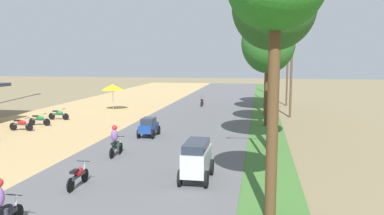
{
  "coord_description": "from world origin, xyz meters",
  "views": [
    {
      "loc": [
        5.16,
        -6.63,
        5.2
      ],
      "look_at": [
        0.27,
        21.16,
        1.53
      ],
      "focal_mm": 36.15,
      "sensor_mm": 36.0,
      "label": 1
    }
  ],
  "objects_px": {
    "vendor_umbrella": "(113,87)",
    "median_tree_fourth": "(267,26)",
    "median_tree_fifth": "(268,49)",
    "car_hatchback_blue": "(149,126)",
    "parked_motorbike_fourth": "(39,119)",
    "median_tree_second": "(274,7)",
    "motorbike_ahead_second": "(2,206)",
    "motorbike_ahead_fifth": "(202,101)",
    "streetlamp_near": "(275,75)",
    "median_tree_third": "(268,43)",
    "utility_pole_far": "(292,67)",
    "utility_pole_near": "(288,58)",
    "parked_motorbike_third": "(21,124)",
    "parked_motorbike_fifth": "(59,114)",
    "car_van_silver": "(197,158)",
    "motorbike_ahead_third": "(78,175)",
    "motorbike_ahead_fourth": "(116,141)",
    "streetlamp_mid": "(266,60)",
    "streetlamp_far": "(265,63)"
  },
  "relations": [
    {
      "from": "vendor_umbrella",
      "to": "median_tree_fourth",
      "type": "height_order",
      "value": "median_tree_fourth"
    },
    {
      "from": "median_tree_fifth",
      "to": "car_hatchback_blue",
      "type": "relative_size",
      "value": 4.23
    },
    {
      "from": "vendor_umbrella",
      "to": "median_tree_fourth",
      "type": "bearing_deg",
      "value": -2.32
    },
    {
      "from": "parked_motorbike_fourth",
      "to": "median_tree_second",
      "type": "bearing_deg",
      "value": -16.09
    },
    {
      "from": "motorbike_ahead_second",
      "to": "motorbike_ahead_fifth",
      "type": "relative_size",
      "value": 1.0
    },
    {
      "from": "median_tree_second",
      "to": "streetlamp_near",
      "type": "distance_m",
      "value": 5.28
    },
    {
      "from": "median_tree_third",
      "to": "median_tree_fifth",
      "type": "height_order",
      "value": "median_tree_fifth"
    },
    {
      "from": "utility_pole_far",
      "to": "car_hatchback_blue",
      "type": "relative_size",
      "value": 4.22
    },
    {
      "from": "utility_pole_near",
      "to": "parked_motorbike_fourth",
      "type": "bearing_deg",
      "value": -140.09
    },
    {
      "from": "median_tree_third",
      "to": "motorbike_ahead_fifth",
      "type": "distance_m",
      "value": 13.76
    },
    {
      "from": "parked_motorbike_third",
      "to": "parked_motorbike_fifth",
      "type": "distance_m",
      "value": 4.9
    },
    {
      "from": "utility_pole_far",
      "to": "median_tree_third",
      "type": "bearing_deg",
      "value": -113.3
    },
    {
      "from": "car_van_silver",
      "to": "motorbike_ahead_third",
      "type": "xyz_separation_m",
      "value": [
        -4.5,
        -1.62,
        -0.45
      ]
    },
    {
      "from": "median_tree_third",
      "to": "motorbike_ahead_second",
      "type": "height_order",
      "value": "median_tree_third"
    },
    {
      "from": "vendor_umbrella",
      "to": "motorbike_ahead_fourth",
      "type": "xyz_separation_m",
      "value": [
        6.8,
        -16.96,
        -1.45
      ]
    },
    {
      "from": "parked_motorbike_fourth",
      "to": "utility_pole_near",
      "type": "height_order",
      "value": "utility_pole_near"
    },
    {
      "from": "motorbike_ahead_fifth",
      "to": "streetlamp_near",
      "type": "bearing_deg",
      "value": -73.68
    },
    {
      "from": "car_hatchback_blue",
      "to": "parked_motorbike_fifth",
      "type": "bearing_deg",
      "value": 150.17
    },
    {
      "from": "vendor_umbrella",
      "to": "streetlamp_mid",
      "type": "xyz_separation_m",
      "value": [
        14.78,
        10.51,
        2.56
      ]
    },
    {
      "from": "median_tree_fifth",
      "to": "motorbike_ahead_second",
      "type": "distance_m",
      "value": 33.45
    },
    {
      "from": "median_tree_fifth",
      "to": "motorbike_ahead_fifth",
      "type": "distance_m",
      "value": 8.84
    },
    {
      "from": "car_van_silver",
      "to": "streetlamp_near",
      "type": "bearing_deg",
      "value": 32.15
    },
    {
      "from": "utility_pole_near",
      "to": "motorbike_ahead_fifth",
      "type": "height_order",
      "value": "utility_pole_near"
    },
    {
      "from": "motorbike_ahead_third",
      "to": "motorbike_ahead_fifth",
      "type": "relative_size",
      "value": 1.0
    },
    {
      "from": "utility_pole_far",
      "to": "utility_pole_near",
      "type": "bearing_deg",
      "value": 88.48
    },
    {
      "from": "streetlamp_mid",
      "to": "motorbike_ahead_third",
      "type": "relative_size",
      "value": 4.67
    },
    {
      "from": "parked_motorbike_third",
      "to": "motorbike_ahead_fifth",
      "type": "bearing_deg",
      "value": 56.33
    },
    {
      "from": "motorbike_ahead_fifth",
      "to": "median_tree_fourth",
      "type": "bearing_deg",
      "value": -37.26
    },
    {
      "from": "median_tree_third",
      "to": "car_hatchback_blue",
      "type": "height_order",
      "value": "median_tree_third"
    },
    {
      "from": "median_tree_fourth",
      "to": "car_van_silver",
      "type": "distance_m",
      "value": 21.03
    },
    {
      "from": "vendor_umbrella",
      "to": "utility_pole_near",
      "type": "height_order",
      "value": "utility_pole_near"
    },
    {
      "from": "median_tree_third",
      "to": "motorbike_ahead_second",
      "type": "relative_size",
      "value": 4.7
    },
    {
      "from": "parked_motorbike_third",
      "to": "streetlamp_near",
      "type": "distance_m",
      "value": 18.82
    },
    {
      "from": "median_tree_fourth",
      "to": "motorbike_ahead_second",
      "type": "height_order",
      "value": "median_tree_fourth"
    },
    {
      "from": "median_tree_fourth",
      "to": "streetlamp_mid",
      "type": "bearing_deg",
      "value": 89.5
    },
    {
      "from": "streetlamp_near",
      "to": "motorbike_ahead_second",
      "type": "bearing_deg",
      "value": -136.1
    },
    {
      "from": "median_tree_third",
      "to": "vendor_umbrella",
      "type": "bearing_deg",
      "value": 156.6
    },
    {
      "from": "vendor_umbrella",
      "to": "utility_pole_far",
      "type": "distance_m",
      "value": 16.98
    },
    {
      "from": "streetlamp_near",
      "to": "utility_pole_far",
      "type": "relative_size",
      "value": 0.89
    },
    {
      "from": "median_tree_fifth",
      "to": "streetlamp_near",
      "type": "height_order",
      "value": "median_tree_fifth"
    },
    {
      "from": "utility_pole_near",
      "to": "median_tree_second",
      "type": "bearing_deg",
      "value": -96.0
    },
    {
      "from": "car_van_silver",
      "to": "motorbike_ahead_fifth",
      "type": "relative_size",
      "value": 1.34
    },
    {
      "from": "median_tree_fourth",
      "to": "motorbike_ahead_fourth",
      "type": "distance_m",
      "value": 19.5
    },
    {
      "from": "parked_motorbike_fifth",
      "to": "motorbike_ahead_third",
      "type": "relative_size",
      "value": 1.0
    },
    {
      "from": "median_tree_fourth",
      "to": "car_hatchback_blue",
      "type": "relative_size",
      "value": 5.19
    },
    {
      "from": "median_tree_third",
      "to": "motorbike_ahead_fifth",
      "type": "xyz_separation_m",
      "value": [
        -6.51,
        10.71,
        -5.67
      ]
    },
    {
      "from": "streetlamp_mid",
      "to": "motorbike_ahead_fifth",
      "type": "bearing_deg",
      "value": -137.03
    },
    {
      "from": "streetlamp_far",
      "to": "motorbike_ahead_fifth",
      "type": "xyz_separation_m",
      "value": [
        -6.61,
        -17.95,
        -3.78
      ]
    },
    {
      "from": "parked_motorbike_fifth",
      "to": "median_tree_fourth",
      "type": "height_order",
      "value": "median_tree_fourth"
    },
    {
      "from": "utility_pole_far",
      "to": "median_tree_fourth",
      "type": "bearing_deg",
      "value": 157.12
    }
  ]
}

